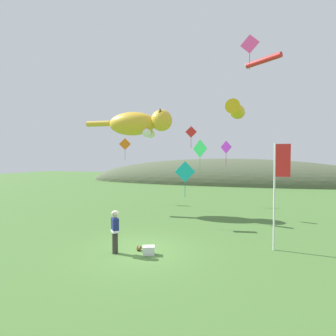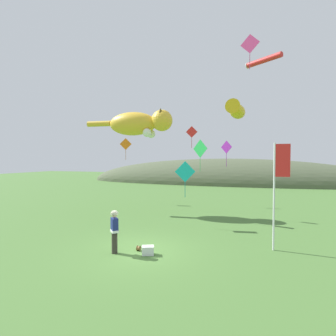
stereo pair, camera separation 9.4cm
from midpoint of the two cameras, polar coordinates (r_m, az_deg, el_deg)
name	(u,v)px [view 2 (the right image)]	position (r m, az deg, el deg)	size (l,w,h in m)	color
ground_plane	(138,251)	(11.80, -6.26, -17.52)	(120.00, 120.00, 0.00)	#477033
distant_hill_ridge	(225,183)	(44.17, 12.42, -3.21)	(48.55, 12.38, 8.06)	#4C563D
festival_attendant	(114,231)	(11.41, -11.34, -13.21)	(0.48, 0.48, 1.77)	#332D28
kite_spool	(139,248)	(11.80, -6.19, -16.97)	(0.13, 0.22, 0.22)	olive
picnic_cooler	(148,250)	(11.29, -4.14, -17.45)	(0.58, 0.48, 0.36)	white
festival_banner_pole	(278,180)	(12.12, 23.02, -2.46)	(0.66, 0.08, 4.63)	silver
kite_giant_cat	(139,124)	(19.80, -6.19, 9.55)	(6.71, 2.23, 2.04)	gold
kite_fish_windsock	(237,111)	(16.28, 14.90, 11.98)	(1.05, 3.07, 0.93)	gold
kite_tube_streamer	(263,60)	(19.75, 20.13, 21.12)	(2.33, 1.79, 0.44)	red
kite_diamond_orange	(126,144)	(24.44, -9.09, 5.12)	(1.03, 0.39, 1.99)	orange
kite_diamond_pink	(250,44)	(17.19, 17.57, 24.32)	(1.07, 0.24, 1.99)	#E53F8C
kite_diamond_violet	(226,148)	(18.41, 12.75, 4.37)	(0.78, 0.45, 1.79)	purple
kite_diamond_green	(200,149)	(17.07, 7.17, 4.15)	(1.04, 0.60, 2.09)	green
kite_diamond_red	(192,132)	(23.55, 5.30, 7.78)	(1.02, 0.20, 1.93)	red
kite_diamond_teal	(185,172)	(15.35, 3.92, -0.86)	(1.11, 0.56, 2.13)	#19BFBF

